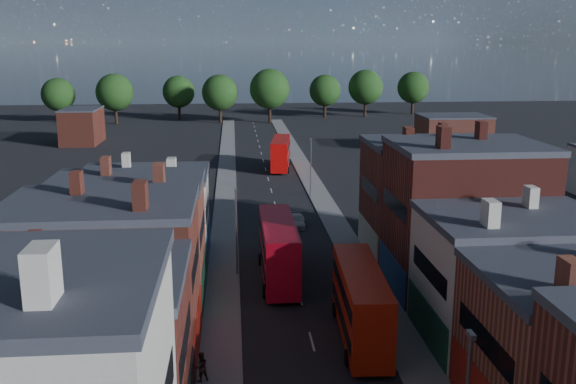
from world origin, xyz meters
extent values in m
cube|color=gray|center=(-6.50, 50.00, 0.06)|extent=(3.00, 200.00, 0.12)
cube|color=gray|center=(6.50, 50.00, 0.06)|extent=(3.00, 200.00, 0.12)
cube|color=slate|center=(5.20, 0.00, 8.00)|extent=(0.25, 0.70, 0.25)
cylinder|color=slate|center=(-5.20, 30.00, 4.00)|extent=(0.16, 0.16, 8.00)
cube|color=slate|center=(-5.20, 30.00, 8.00)|extent=(0.25, 0.70, 0.25)
cylinder|color=slate|center=(5.20, 60.00, 4.00)|extent=(0.16, 0.16, 8.00)
cube|color=slate|center=(5.20, 60.00, 8.00)|extent=(0.25, 0.70, 0.25)
cube|color=red|center=(-1.50, 28.43, 2.92)|extent=(2.86, 12.59, 5.04)
cube|color=black|center=(-1.50, 28.43, 1.95)|extent=(2.92, 11.58, 1.03)
cube|color=black|center=(-1.50, 28.43, 4.12)|extent=(2.92, 11.58, 1.03)
cylinder|color=black|center=(-2.93, 24.40, 0.57)|extent=(0.34, 1.14, 1.14)
cylinder|color=black|center=(-0.07, 24.40, 0.57)|extent=(0.34, 1.14, 1.14)
cylinder|color=black|center=(-2.93, 32.46, 0.57)|extent=(0.34, 1.14, 1.14)
cylinder|color=black|center=(-0.07, 32.46, 0.57)|extent=(0.34, 1.14, 1.14)
cube|color=red|center=(3.50, 16.18, 2.82)|extent=(3.39, 12.28, 4.86)
cube|color=black|center=(3.50, 16.18, 1.88)|extent=(3.40, 11.32, 0.99)
cube|color=black|center=(3.50, 16.18, 3.98)|extent=(3.40, 11.32, 0.99)
cylinder|color=black|center=(1.92, 12.37, 0.55)|extent=(0.39, 1.12, 1.11)
cylinder|color=black|center=(4.68, 12.22, 0.55)|extent=(0.39, 1.12, 1.11)
cylinder|color=black|center=(2.32, 20.14, 0.55)|extent=(0.39, 1.12, 1.11)
cylinder|color=black|center=(5.08, 19.99, 0.55)|extent=(0.39, 1.12, 1.11)
cube|color=#C20908|center=(2.57, 80.08, 2.76)|extent=(4.16, 12.15, 4.76)
cube|color=black|center=(2.57, 80.08, 1.84)|extent=(4.10, 11.21, 0.97)
cube|color=black|center=(2.57, 80.08, 3.90)|extent=(4.10, 11.21, 0.97)
cylinder|color=black|center=(0.76, 76.47, 0.54)|extent=(0.46, 1.11, 1.08)
cylinder|color=black|center=(3.45, 76.13, 0.54)|extent=(0.46, 1.11, 1.08)
cylinder|color=black|center=(1.70, 84.03, 0.54)|extent=(0.46, 1.11, 1.08)
cylinder|color=black|center=(4.39, 83.69, 0.54)|extent=(0.46, 1.11, 1.08)
imported|color=black|center=(-1.51, 35.62, 0.64)|extent=(2.39, 4.74, 1.29)
imported|color=silver|center=(1.85, 45.49, 0.66)|extent=(2.14, 4.63, 1.31)
imported|color=#45241B|center=(-7.61, 11.00, 1.08)|extent=(1.06, 0.83, 1.92)
camera|label=1|loc=(-5.31, -25.84, 20.86)|focal=40.00mm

